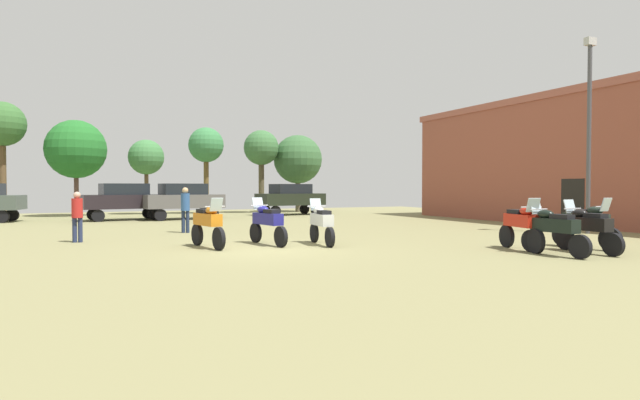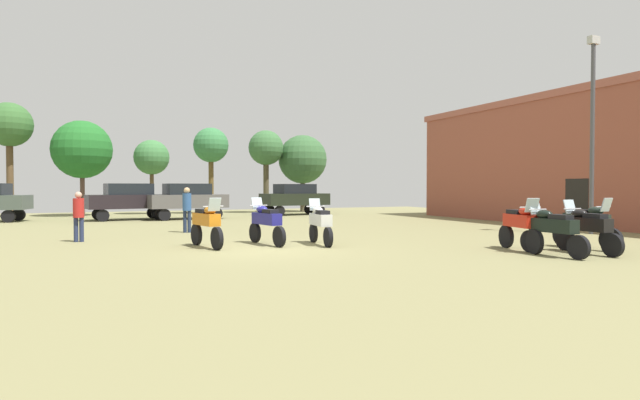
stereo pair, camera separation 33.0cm
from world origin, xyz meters
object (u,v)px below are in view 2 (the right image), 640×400
(motorcycle_6, at_px, (520,225))
(car_4, at_px, (187,198))
(tree_3, at_px, (82,150))
(car_1, at_px, (129,199))
(motorcycle_2, at_px, (587,224))
(brick_building, at_px, (604,159))
(person_2, at_px, (79,213))
(person_1, at_px, (187,206))
(tree_7, at_px, (303,160))
(tree_1, at_px, (9,127))
(tree_4, at_px, (211,146))
(lamp_post, at_px, (592,125))
(tree_2, at_px, (266,149))
(motorcycle_8, at_px, (552,229))
(motorcycle_7, at_px, (207,223))
(motorcycle_5, at_px, (587,227))
(car_3, at_px, (295,197))
(motorcycle_4, at_px, (320,222))
(motorcycle_3, at_px, (266,222))
(tree_6, at_px, (152,158))

(motorcycle_6, xyz_separation_m, car_4, (-6.32, 18.35, 0.43))
(car_4, relative_size, tree_3, 0.76)
(motorcycle_6, distance_m, car_1, 21.19)
(motorcycle_2, xyz_separation_m, motorcycle_6, (-2.11, 0.45, -0.00))
(brick_building, xyz_separation_m, person_2, (-22.99, 1.46, -2.20))
(brick_building, bearing_deg, car_4, 145.58)
(person_1, distance_m, tree_7, 17.69)
(tree_1, bearing_deg, person_2, -76.01)
(tree_3, bearing_deg, tree_7, -1.34)
(tree_1, distance_m, tree_7, 18.53)
(tree_4, height_order, lamp_post, lamp_post)
(car_1, relative_size, tree_2, 0.78)
(motorcycle_8, bearing_deg, motorcycle_7, 145.43)
(motorcycle_5, xyz_separation_m, person_1, (-8.93, 10.91, 0.34))
(person_1, bearing_deg, tree_2, -98.85)
(car_4, height_order, person_1, car_4)
(car_1, bearing_deg, tree_2, -73.37)
(brick_building, xyz_separation_m, tree_1, (-27.12, 18.03, 2.22))
(car_4, bearing_deg, tree_3, 35.72)
(car_3, bearing_deg, lamp_post, -169.51)
(motorcycle_4, relative_size, tree_7, 0.38)
(car_4, xyz_separation_m, tree_3, (-5.46, 5.71, 2.95))
(motorcycle_3, xyz_separation_m, tree_6, (-1.49, 20.26, 3.01))
(tree_4, bearing_deg, car_4, -114.51)
(tree_3, height_order, lamp_post, lamp_post)
(car_4, xyz_separation_m, person_2, (-5.22, -10.72, -0.21))
(person_2, bearing_deg, motorcycle_7, -34.00)
(motorcycle_7, xyz_separation_m, lamp_post, (14.43, -1.50, 3.44))
(motorcycle_4, bearing_deg, motorcycle_2, -26.31)
(motorcycle_7, xyz_separation_m, tree_4, (4.12, 19.36, 3.81))
(motorcycle_8, relative_size, tree_3, 0.37)
(tree_1, xyz_separation_m, tree_7, (18.46, -0.48, -1.58))
(motorcycle_5, xyz_separation_m, tree_2, (-1.34, 24.51, 3.73))
(motorcycle_8, relative_size, car_3, 0.48)
(tree_4, bearing_deg, motorcycle_6, -80.73)
(motorcycle_3, distance_m, tree_3, 20.75)
(motorcycle_2, relative_size, tree_7, 0.40)
(tree_1, distance_m, tree_4, 11.84)
(motorcycle_4, distance_m, person_1, 6.80)
(brick_building, bearing_deg, car_1, 148.34)
(car_3, xyz_separation_m, person_1, (-8.49, -10.32, -0.12))
(motorcycle_6, bearing_deg, motorcycle_2, -178.01)
(motorcycle_2, bearing_deg, tree_1, -56.98)
(motorcycle_2, height_order, tree_2, tree_2)
(motorcycle_7, relative_size, lamp_post, 0.29)
(motorcycle_8, bearing_deg, motorcycle_5, -1.59)
(motorcycle_8, bearing_deg, lamp_post, 31.70)
(brick_building, xyz_separation_m, motorcycle_4, (-16.00, -2.44, -2.45))
(tree_1, relative_size, tree_4, 1.17)
(motorcycle_7, distance_m, car_3, 17.99)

